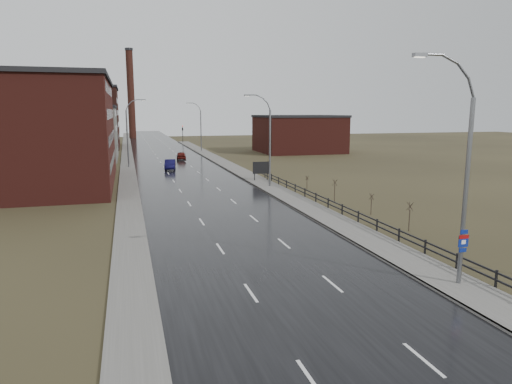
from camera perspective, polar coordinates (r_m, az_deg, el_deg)
ground at (r=21.45m, az=8.44°, el=-15.80°), size 320.00×320.00×0.00m
road at (r=78.52m, az=-9.75°, el=3.10°), size 14.00×300.00×0.06m
sidewalk_right at (r=55.90m, az=1.84°, el=0.53°), size 3.20×180.00×0.18m
curb_right at (r=55.46m, az=0.34°, el=0.46°), size 0.16×180.00×0.18m
sidewalk_left at (r=78.09m, az=-15.75°, el=2.85°), size 2.40×260.00×0.12m
warehouse_near at (r=63.91m, az=-27.59°, el=6.62°), size 22.44×28.56×13.50m
warehouse_mid at (r=96.14m, az=-21.83°, el=6.90°), size 16.32×20.40×10.50m
warehouse_far at (r=126.43m, az=-22.80°, el=8.55°), size 26.52×24.48×15.50m
building_right at (r=106.81m, az=5.36°, el=7.28°), size 18.36×16.32×8.50m
smokestack at (r=167.67m, az=-15.37°, el=11.79°), size 2.70×2.70×30.70m
streetlight_main at (r=25.83m, az=24.34°, el=1.91°), size 3.91×0.29×12.11m
streetlight_right_mid at (r=56.17m, az=1.46°, el=6.48°), size 3.36×0.28×11.35m
streetlight_left at (r=79.62m, az=-15.59°, el=7.17°), size 3.36×0.28×11.35m
streetlight_right_far at (r=108.87m, az=-7.06°, el=8.13°), size 3.36×0.28×11.35m
guardrail at (r=41.21m, az=11.15°, el=-2.20°), size 0.10×53.05×1.10m
shrub_c at (r=37.76m, az=18.64°, el=-2.83°), size 0.56×0.59×2.35m
shrub_d at (r=42.93m, az=14.22°, el=-1.39°), size 0.47×0.49×1.96m
shrub_e at (r=47.97m, az=9.81°, el=0.25°), size 0.57×0.60×2.42m
shrub_f at (r=55.16m, az=6.39°, el=1.20°), size 0.41×0.43×1.70m
billboard at (r=61.36m, az=0.63°, el=2.99°), size 2.33×0.17×2.68m
traffic_light_left at (r=137.62m, az=-15.87°, el=7.69°), size 0.58×2.73×5.30m
traffic_light_right at (r=138.56m, az=-9.18°, el=7.95°), size 0.58×2.73×5.30m
car_near at (r=75.50m, az=-10.68°, el=3.37°), size 2.26×4.94×1.57m
car_far at (r=90.80m, az=-9.32°, el=4.50°), size 2.27×4.67×1.54m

